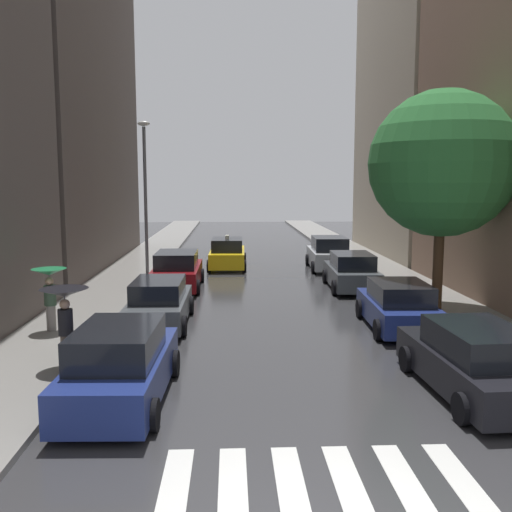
{
  "coord_description": "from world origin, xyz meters",
  "views": [
    {
      "loc": [
        -1.36,
        -6.59,
        4.68
      ],
      "look_at": [
        -0.04,
        23.26,
        0.76
      ],
      "focal_mm": 39.72,
      "sensor_mm": 36.0,
      "label": 1
    }
  ],
  "objects_px": {
    "parked_car_right_third": "(351,272)",
    "lamp_post_left": "(145,187)",
    "parked_car_left_third": "(177,271)",
    "parked_car_left_nearest": "(121,366)",
    "pedestrian_near_tree": "(50,285)",
    "pedestrian_by_kerb": "(65,307)",
    "parked_car_left_second": "(159,303)",
    "taxi_midroad": "(227,254)",
    "street_tree_right": "(442,164)",
    "parked_car_right_fourth": "(329,254)",
    "parked_car_right_second": "(398,307)",
    "parked_car_right_nearest": "(475,362)"
  },
  "relations": [
    {
      "from": "parked_car_right_fourth",
      "to": "pedestrian_by_kerb",
      "type": "distance_m",
      "value": 18.7
    },
    {
      "from": "parked_car_left_second",
      "to": "parked_car_right_fourth",
      "type": "xyz_separation_m",
      "value": [
        7.61,
        11.63,
        0.09
      ]
    },
    {
      "from": "parked_car_left_nearest",
      "to": "parked_car_right_second",
      "type": "distance_m",
      "value": 9.62
    },
    {
      "from": "parked_car_right_nearest",
      "to": "taxi_midroad",
      "type": "xyz_separation_m",
      "value": [
        -5.56,
        18.93,
        0.02
      ]
    },
    {
      "from": "parked_car_left_nearest",
      "to": "pedestrian_by_kerb",
      "type": "relative_size",
      "value": 2.4
    },
    {
      "from": "pedestrian_by_kerb",
      "to": "street_tree_right",
      "type": "bearing_deg",
      "value": 25.12
    },
    {
      "from": "parked_car_left_second",
      "to": "pedestrian_near_tree",
      "type": "bearing_deg",
      "value": 109.03
    },
    {
      "from": "parked_car_right_fourth",
      "to": "lamp_post_left",
      "type": "relative_size",
      "value": 0.58
    },
    {
      "from": "parked_car_left_second",
      "to": "parked_car_right_second",
      "type": "xyz_separation_m",
      "value": [
        7.7,
        -0.77,
        -0.01
      ]
    },
    {
      "from": "pedestrian_by_kerb",
      "to": "lamp_post_left",
      "type": "xyz_separation_m",
      "value": [
        -0.12,
        14.42,
        2.77
      ]
    },
    {
      "from": "street_tree_right",
      "to": "pedestrian_by_kerb",
      "type": "bearing_deg",
      "value": -152.64
    },
    {
      "from": "parked_car_left_second",
      "to": "parked_car_right_third",
      "type": "xyz_separation_m",
      "value": [
        7.63,
        6.01,
        0.02
      ]
    },
    {
      "from": "parked_car_left_nearest",
      "to": "pedestrian_by_kerb",
      "type": "xyz_separation_m",
      "value": [
        -1.7,
        1.97,
        0.86
      ]
    },
    {
      "from": "taxi_midroad",
      "to": "street_tree_right",
      "type": "bearing_deg",
      "value": -144.47
    },
    {
      "from": "taxi_midroad",
      "to": "parked_car_right_nearest",
      "type": "bearing_deg",
      "value": -162.42
    },
    {
      "from": "parked_car_left_third",
      "to": "pedestrian_near_tree",
      "type": "relative_size",
      "value": 2.42
    },
    {
      "from": "parked_car_right_nearest",
      "to": "parked_car_right_third",
      "type": "bearing_deg",
      "value": -2.07
    },
    {
      "from": "street_tree_right",
      "to": "parked_car_left_third",
      "type": "bearing_deg",
      "value": 152.43
    },
    {
      "from": "parked_car_left_nearest",
      "to": "lamp_post_left",
      "type": "distance_m",
      "value": 16.88
    },
    {
      "from": "parked_car_right_nearest",
      "to": "lamp_post_left",
      "type": "xyz_separation_m",
      "value": [
        -9.55,
        16.32,
        3.67
      ]
    },
    {
      "from": "lamp_post_left",
      "to": "pedestrian_by_kerb",
      "type": "bearing_deg",
      "value": -89.5
    },
    {
      "from": "parked_car_left_second",
      "to": "parked_car_right_nearest",
      "type": "height_order",
      "value": "parked_car_right_nearest"
    },
    {
      "from": "parked_car_left_nearest",
      "to": "pedestrian_near_tree",
      "type": "distance_m",
      "value": 6.36
    },
    {
      "from": "parked_car_right_second",
      "to": "street_tree_right",
      "type": "height_order",
      "value": "street_tree_right"
    },
    {
      "from": "taxi_midroad",
      "to": "parked_car_right_second",
      "type": "bearing_deg",
      "value": -156.03
    },
    {
      "from": "parked_car_right_third",
      "to": "pedestrian_near_tree",
      "type": "height_order",
      "value": "pedestrian_near_tree"
    },
    {
      "from": "parked_car_right_second",
      "to": "parked_car_right_fourth",
      "type": "bearing_deg",
      "value": 2.43
    },
    {
      "from": "parked_car_right_second",
      "to": "parked_car_right_fourth",
      "type": "height_order",
      "value": "parked_car_right_fourth"
    },
    {
      "from": "parked_car_left_third",
      "to": "parked_car_right_second",
      "type": "distance_m",
      "value": 10.57
    },
    {
      "from": "parked_car_right_third",
      "to": "street_tree_right",
      "type": "height_order",
      "value": "street_tree_right"
    },
    {
      "from": "parked_car_left_second",
      "to": "parked_car_right_third",
      "type": "bearing_deg",
      "value": -51.36
    },
    {
      "from": "parked_car_left_third",
      "to": "parked_car_right_fourth",
      "type": "xyz_separation_m",
      "value": [
        7.63,
        5.18,
        0.05
      ]
    },
    {
      "from": "parked_car_left_third",
      "to": "parked_car_right_second",
      "type": "relative_size",
      "value": 1.07
    },
    {
      "from": "parked_car_right_fourth",
      "to": "taxi_midroad",
      "type": "distance_m",
      "value": 5.52
    },
    {
      "from": "parked_car_right_nearest",
      "to": "lamp_post_left",
      "type": "relative_size",
      "value": 0.64
    },
    {
      "from": "parked_car_left_second",
      "to": "pedestrian_near_tree",
      "type": "height_order",
      "value": "pedestrian_near_tree"
    },
    {
      "from": "parked_car_right_second",
      "to": "taxi_midroad",
      "type": "bearing_deg",
      "value": 24.76
    },
    {
      "from": "parked_car_right_nearest",
      "to": "parked_car_right_fourth",
      "type": "relative_size",
      "value": 1.1
    },
    {
      "from": "parked_car_right_second",
      "to": "parked_car_right_third",
      "type": "height_order",
      "value": "parked_car_right_third"
    },
    {
      "from": "parked_car_left_second",
      "to": "street_tree_right",
      "type": "bearing_deg",
      "value": -81.61
    },
    {
      "from": "parked_car_right_third",
      "to": "lamp_post_left",
      "type": "height_order",
      "value": "lamp_post_left"
    },
    {
      "from": "pedestrian_by_kerb",
      "to": "parked_car_left_third",
      "type": "bearing_deg",
      "value": 79.05
    },
    {
      "from": "parked_car_left_second",
      "to": "taxi_midroad",
      "type": "bearing_deg",
      "value": -9.35
    },
    {
      "from": "taxi_midroad",
      "to": "lamp_post_left",
      "type": "distance_m",
      "value": 6.0
    },
    {
      "from": "parked_car_right_third",
      "to": "parked_car_left_third",
      "type": "bearing_deg",
      "value": 88.45
    },
    {
      "from": "parked_car_right_fourth",
      "to": "pedestrian_near_tree",
      "type": "distance_m",
      "value": 16.67
    },
    {
      "from": "parked_car_left_second",
      "to": "lamp_post_left",
      "type": "bearing_deg",
      "value": 10.97
    },
    {
      "from": "pedestrian_near_tree",
      "to": "pedestrian_by_kerb",
      "type": "bearing_deg",
      "value": -112.94
    },
    {
      "from": "parked_car_right_fourth",
      "to": "parked_car_right_second",
      "type": "bearing_deg",
      "value": -177.89
    },
    {
      "from": "parked_car_right_second",
      "to": "taxi_midroad",
      "type": "relative_size",
      "value": 0.97
    }
  ]
}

